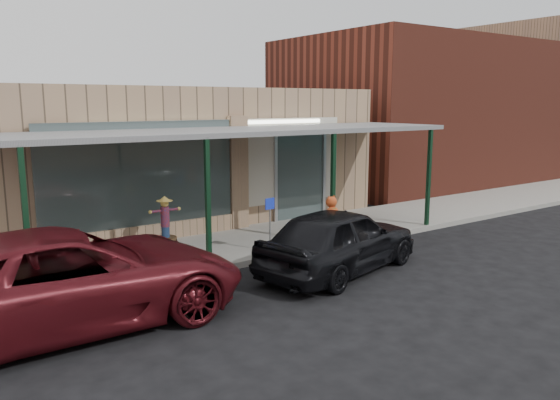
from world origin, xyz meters
TOP-DOWN VIEW (x-y plane):
  - ground at (0.00, 0.00)m, footprint 120.00×120.00m
  - sidewalk at (0.00, 3.60)m, footprint 40.00×3.20m
  - storefront at (-0.00, 8.16)m, footprint 12.00×6.25m
  - awning at (0.00, 3.56)m, footprint 12.00×3.00m
  - block_buildings_near at (2.01, 9.20)m, footprint 61.00×8.00m
  - barrel_scarecrow at (-2.10, 3.86)m, footprint 0.83×0.63m
  - barrel_pumpkin at (-4.57, 3.77)m, footprint 0.70×0.70m
  - handicap_sign at (0.01, 2.40)m, footprint 0.28×0.04m
  - parked_sedan at (0.60, 0.49)m, footprint 4.72×2.82m
  - car_maroon at (-5.13, 0.83)m, footprint 6.04×2.79m

SIDE VIEW (x-z plane):
  - ground at x=0.00m, z-range 0.00..0.00m
  - sidewalk at x=0.00m, z-range 0.00..0.15m
  - barrel_pumpkin at x=-4.57m, z-range 0.05..0.72m
  - barrel_scarecrow at x=-2.10m, z-range -0.07..1.31m
  - parked_sedan at x=0.60m, z-range -0.05..1.56m
  - car_maroon at x=-5.13m, z-range 0.00..1.68m
  - handicap_sign at x=0.01m, z-range 0.34..1.67m
  - storefront at x=0.00m, z-range -0.01..4.19m
  - awning at x=0.00m, z-range 1.49..4.53m
  - block_buildings_near at x=2.01m, z-range -0.23..7.77m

